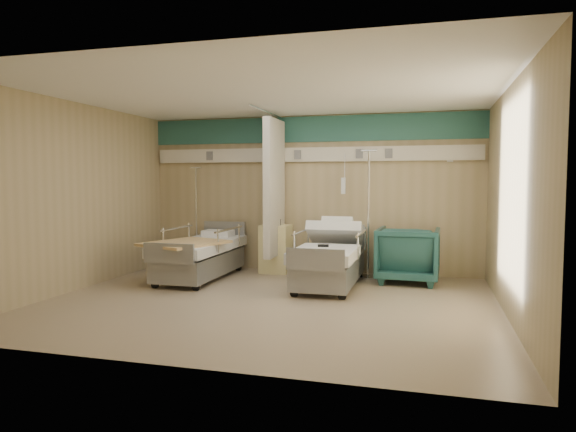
{
  "coord_description": "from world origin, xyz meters",
  "views": [
    {
      "loc": [
        2.07,
        -6.5,
        1.64
      ],
      "look_at": [
        0.12,
        0.6,
        1.13
      ],
      "focal_mm": 32.0,
      "sensor_mm": 36.0,
      "label": 1
    }
  ],
  "objects_px": {
    "bed_left": "(200,260)",
    "iv_stand_left": "(197,248)",
    "bed_right": "(330,266)",
    "visitor_armchair": "(408,255)",
    "bedside_cabinet": "(276,249)",
    "iv_stand_right": "(368,252)"
  },
  "relations": [
    {
      "from": "bed_left",
      "to": "iv_stand_left",
      "type": "relative_size",
      "value": 1.14
    },
    {
      "from": "iv_stand_right",
      "to": "bed_left",
      "type": "bearing_deg",
      "value": -163.55
    },
    {
      "from": "bed_right",
      "to": "visitor_armchair",
      "type": "distance_m",
      "value": 1.32
    },
    {
      "from": "bed_left",
      "to": "bedside_cabinet",
      "type": "distance_m",
      "value": 1.39
    },
    {
      "from": "bedside_cabinet",
      "to": "iv_stand_left",
      "type": "bearing_deg",
      "value": -179.13
    },
    {
      "from": "bedside_cabinet",
      "to": "iv_stand_right",
      "type": "bearing_deg",
      "value": -3.56
    },
    {
      "from": "bed_left",
      "to": "visitor_armchair",
      "type": "height_order",
      "value": "visitor_armchair"
    },
    {
      "from": "bed_right",
      "to": "bedside_cabinet",
      "type": "height_order",
      "value": "bedside_cabinet"
    },
    {
      "from": "bed_left",
      "to": "iv_stand_left",
      "type": "bearing_deg",
      "value": 118.7
    },
    {
      "from": "bed_left",
      "to": "iv_stand_left",
      "type": "distance_m",
      "value": 1.0
    },
    {
      "from": "bed_right",
      "to": "iv_stand_left",
      "type": "height_order",
      "value": "iv_stand_left"
    },
    {
      "from": "bed_left",
      "to": "iv_stand_left",
      "type": "height_order",
      "value": "iv_stand_left"
    },
    {
      "from": "bed_left",
      "to": "bedside_cabinet",
      "type": "relative_size",
      "value": 2.54
    },
    {
      "from": "bed_right",
      "to": "visitor_armchair",
      "type": "xyz_separation_m",
      "value": [
        1.16,
        0.6,
        0.13
      ]
    },
    {
      "from": "bed_left",
      "to": "visitor_armchair",
      "type": "distance_m",
      "value": 3.42
    },
    {
      "from": "bed_right",
      "to": "visitor_armchair",
      "type": "height_order",
      "value": "visitor_armchair"
    },
    {
      "from": "bedside_cabinet",
      "to": "iv_stand_right",
      "type": "distance_m",
      "value": 1.65
    },
    {
      "from": "iv_stand_left",
      "to": "bed_right",
      "type": "bearing_deg",
      "value": -18.12
    },
    {
      "from": "iv_stand_left",
      "to": "bed_left",
      "type": "bearing_deg",
      "value": -61.3
    },
    {
      "from": "bed_left",
      "to": "iv_stand_right",
      "type": "height_order",
      "value": "iv_stand_right"
    },
    {
      "from": "bed_left",
      "to": "iv_stand_left",
      "type": "xyz_separation_m",
      "value": [
        -0.48,
        0.88,
        0.07
      ]
    },
    {
      "from": "bed_left",
      "to": "visitor_armchair",
      "type": "bearing_deg",
      "value": 10.11
    }
  ]
}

